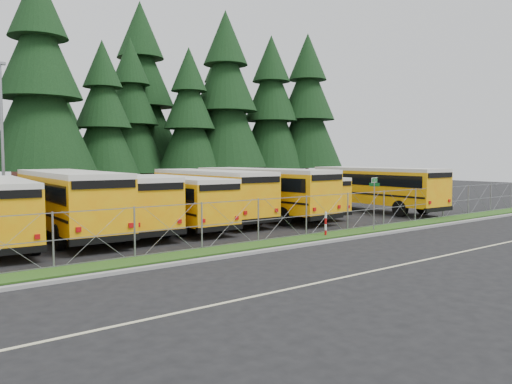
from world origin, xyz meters
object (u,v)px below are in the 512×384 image
at_px(bus_2, 117,203).
at_px(bus_6, 291,195).
at_px(bus_5, 259,194).
at_px(bus_4, 207,196).
at_px(light_standard, 2,133).
at_px(bus_3, 173,202).
at_px(bus_1, 67,204).
at_px(bus_east, 372,189).
at_px(street_sign, 374,192).
at_px(striped_bollard, 326,224).

bearing_deg(bus_2, bus_6, 3.20).
height_order(bus_2, bus_5, bus_5).
bearing_deg(bus_4, bus_2, -170.57).
distance_m(bus_5, light_standard, 17.64).
xyz_separation_m(bus_2, bus_3, (3.01, -0.41, -0.08)).
height_order(bus_4, bus_5, bus_5).
distance_m(bus_4, bus_5, 3.39).
xyz_separation_m(bus_1, bus_2, (2.52, 0.00, -0.11)).
bearing_deg(bus_east, bus_3, 177.71).
distance_m(bus_2, bus_6, 12.21).
distance_m(bus_4, bus_east, 12.66).
height_order(bus_6, street_sign, street_sign).
relative_size(bus_east, street_sign, 4.25).
bearing_deg(bus_2, bus_5, 2.06).
xyz_separation_m(bus_east, striped_bollard, (-10.95, -6.10, -0.97)).
distance_m(bus_2, street_sign, 13.42).
height_order(bus_1, bus_2, bus_1).
bearing_deg(bus_1, bus_6, 3.09).
height_order(bus_2, striped_bollard, bus_2).
bearing_deg(light_standard, striped_bollard, -61.62).
bearing_deg(bus_4, striped_bollard, -78.91).
distance_m(street_sign, striped_bollard, 3.60).
bearing_deg(light_standard, bus_4, -50.56).
relative_size(bus_6, street_sign, 3.58).
height_order(bus_3, light_standard, light_standard).
xyz_separation_m(bus_1, street_sign, (13.34, -7.92, 0.43)).
height_order(bus_1, bus_4, bus_1).
distance_m(bus_2, bus_east, 18.54).
bearing_deg(light_standard, bus_6, -37.59).
bearing_deg(street_sign, bus_4, 118.49).
xyz_separation_m(bus_4, bus_6, (6.17, -0.70, -0.23)).
height_order(bus_2, bus_6, bus_2).
relative_size(bus_1, bus_3, 1.14).
relative_size(bus_1, bus_east, 1.02).
bearing_deg(bus_3, bus_5, 4.94).
relative_size(bus_3, bus_4, 0.91).
xyz_separation_m(bus_2, bus_east, (18.47, -1.55, 0.08)).
distance_m(bus_3, street_sign, 10.85).
bearing_deg(bus_3, bus_east, -2.51).
height_order(bus_2, bus_east, bus_east).
bearing_deg(bus_3, bus_4, 24.62).
bearing_deg(street_sign, striped_bollard, 175.14).
relative_size(bus_4, bus_east, 0.99).
bearing_deg(bus_5, bus_6, 0.38).
distance_m(street_sign, light_standard, 24.45).
bearing_deg(light_standard, bus_5, -44.11).
bearing_deg(bus_3, light_standard, 117.85).
distance_m(bus_3, striped_bollard, 8.56).
bearing_deg(bus_6, light_standard, 147.64).
xyz_separation_m(bus_1, bus_east, (20.99, -1.54, -0.03)).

